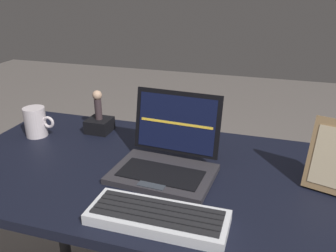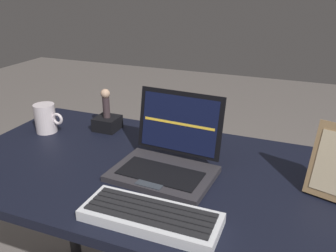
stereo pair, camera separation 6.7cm
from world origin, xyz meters
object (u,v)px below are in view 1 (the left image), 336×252
(photo_frame, at_px, (336,158))
(coffee_mug, at_px, (36,122))
(laptop_front, at_px, (167,158))
(figurine, at_px, (98,103))
(figurine_stand, at_px, (100,125))
(external_keyboard, at_px, (156,217))

(photo_frame, distance_m, coffee_mug, 0.94)
(laptop_front, bearing_deg, figurine, 147.46)
(photo_frame, distance_m, figurine_stand, 0.77)
(laptop_front, relative_size, external_keyboard, 0.92)
(external_keyboard, bearing_deg, laptop_front, 101.29)
(laptop_front, distance_m, coffee_mug, 0.51)
(figurine, bearing_deg, photo_frame, -12.41)
(figurine_stand, relative_size, figurine, 0.79)
(photo_frame, relative_size, coffee_mug, 1.67)
(photo_frame, xyz_separation_m, figurine, (-0.74, 0.16, 0.02))
(laptop_front, bearing_deg, photo_frame, 4.88)
(laptop_front, xyz_separation_m, figurine, (-0.31, 0.20, 0.06))
(external_keyboard, height_order, figurine_stand, figurine_stand)
(photo_frame, bearing_deg, coffee_mug, 175.95)
(external_keyboard, height_order, coffee_mug, coffee_mug)
(figurine, bearing_deg, external_keyboard, -49.74)
(figurine, bearing_deg, coffee_mug, -152.69)
(photo_frame, xyz_separation_m, figurine_stand, (-0.74, 0.16, -0.07))
(external_keyboard, relative_size, photo_frame, 1.70)
(external_keyboard, relative_size, figurine, 3.01)
(figurine_stand, bearing_deg, figurine, 0.00)
(laptop_front, bearing_deg, coffee_mug, 168.44)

